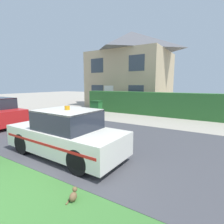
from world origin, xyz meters
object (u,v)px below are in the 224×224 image
at_px(police_car, 66,134).
at_px(wheelie_bin, 97,108).
at_px(cat, 73,195).
at_px(house_left, 131,69).

height_order(police_car, wheelie_bin, police_car).
height_order(police_car, cat, police_car).
bearing_deg(wheelie_bin, police_car, -71.49).
bearing_deg(wheelie_bin, cat, -66.54).
relative_size(cat, house_left, 0.04).
bearing_deg(house_left, police_car, -72.60).
relative_size(police_car, wheelie_bin, 3.64).
distance_m(police_car, house_left, 14.03).
xyz_separation_m(cat, wheelie_bin, (-5.07, 7.58, 0.44)).
bearing_deg(wheelie_bin, house_left, 85.71).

